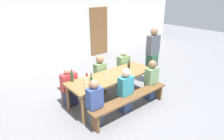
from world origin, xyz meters
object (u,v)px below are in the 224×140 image
Objects in this scene: wooden_door at (99,32)px; seated_guest_near_0 at (95,104)px; wine_glass_3 at (87,74)px; standing_host at (152,57)px; tasting_table at (112,78)px; seated_guest_near_1 at (126,91)px; wine_bottle_0 at (91,82)px; seated_guest_far_1 at (100,75)px; seated_guest_far_2 at (123,69)px; wine_bottle_2 at (129,67)px; bench_near at (131,99)px; wine_glass_0 at (86,80)px; wine_glass_2 at (106,72)px; seated_guest_near_2 at (151,81)px; wine_glass_1 at (85,76)px; bench_far at (97,80)px; wine_bottle_1 at (72,77)px; seated_guest_far_0 at (70,87)px.

seated_guest_near_0 is (-3.14, -4.14, -0.52)m from wooden_door.
wine_glass_3 is 0.10× the size of standing_host.
seated_guest_near_1 is at bearing -93.56° from tasting_table.
seated_guest_far_1 is at bearing 43.61° from wine_bottle_0.
seated_guest_far_2 is 0.95m from standing_host.
seated_guest_far_1 reaches higher than wine_glass_3.
wine_bottle_0 is 1.29m from wine_bottle_2.
seated_guest_near_1 is (-0.03, -0.55, -0.13)m from tasting_table.
standing_host reaches higher than seated_guest_far_1.
bench_near is 13.54× the size of wine_glass_0.
wine_bottle_2 is 0.68m from wine_glass_2.
seated_guest_far_2 is (0.89, 0.00, -0.02)m from seated_guest_far_1.
seated_guest_near_0 reaches higher than wine_glass_0.
seated_guest_far_1 is (0.79, 0.75, -0.32)m from wine_bottle_0.
seated_guest_near_2 is 0.97× the size of seated_guest_far_2.
seated_guest_far_2 is (1.63, 0.39, -0.33)m from wine_glass_1.
bench_far is 13.20× the size of wine_glass_3.
seated_guest_far_2 is at bearing -9.35° from bench_far.
seated_guest_near_2 is at bearing -25.16° from wine_bottle_1.
bench_far is 2.06× the size of seated_guest_near_2.
seated_guest_far_2 is at bearing 57.92° from wine_bottle_2.
seated_guest_far_0 is at bearing 140.30° from wine_glass_3.
wine_bottle_0 is at bearing -128.17° from wooden_door.
wooden_door is at bearing -98.60° from standing_host.
standing_host reaches higher than bench_near.
seated_guest_near_2 reaches higher than tasting_table.
tasting_table is at bearing -12.29° from wine_glass_1.
seated_guest_near_0 is (-0.78, -0.59, -0.34)m from wine_glass_2.
wine_glass_1 reaches higher than wine_glass_2.
wine_glass_0 is at bearing -126.67° from wine_glass_3.
seated_guest_far_0 is (-0.90, 1.10, -0.04)m from seated_guest_near_1.
bench_near is 1.56m from seated_guest_far_2.
wine_glass_2 is (-0.67, 0.12, -0.01)m from wine_bottle_2.
seated_guest_far_2 is (1.50, 0.29, -0.33)m from wine_glass_3.
seated_guest_far_0 is (-0.79, 0.50, -0.36)m from wine_glass_2.
seated_guest_far_2 is (1.72, 0.58, -0.33)m from wine_glass_0.
wine_bottle_2 is at bearing -56.10° from bench_far.
seated_guest_near_0 is (-0.93, -1.25, 0.17)m from bench_far.
wine_glass_3 is 0.58m from seated_guest_far_0.
seated_guest_near_2 is (1.87, -0.88, -0.34)m from wine_bottle_1.
seated_guest_far_0 is (-0.01, 1.10, -0.03)m from seated_guest_near_0.
wine_glass_0 is 0.15× the size of seated_guest_far_2.
bench_near is at bearing -90.00° from tasting_table.
wine_glass_2 is (-0.15, 0.05, 0.19)m from tasting_table.
bench_far is 2.01× the size of seated_guest_near_1.
tasting_table is 1.03m from wine_bottle_1.
seated_guest_near_0 reaches higher than wine_bottle_2.
standing_host is at bearing -98.60° from wooden_door.
standing_host is at bearing 59.82° from seated_guest_far_2.
bench_near is at bearing 25.25° from standing_host.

